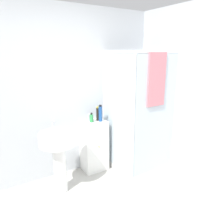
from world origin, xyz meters
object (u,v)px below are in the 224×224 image
Objects in this scene: soap_dispenser at (91,118)px; shampoo_bottle_blue at (100,113)px; sink at (59,149)px; lotion_bottle_white at (90,117)px; shampoo_bottle_tall_black at (98,114)px.

shampoo_bottle_blue is (0.13, -0.04, 0.07)m from soap_dispenser.
soap_dispenser is (0.62, 0.27, 0.25)m from sink.
lotion_bottle_white is at bearing 28.45° from sink.
lotion_bottle_white is at bearing 82.83° from soap_dispenser.
shampoo_bottle_tall_black is 0.06m from shampoo_bottle_blue.
shampoo_bottle_tall_black is 0.86× the size of shampoo_bottle_blue.
shampoo_bottle_tall_black is 1.69× the size of lotion_bottle_white.
shampoo_bottle_tall_black is (0.75, 0.29, 0.30)m from sink.
sink reaches higher than soap_dispenser.
shampoo_bottle_tall_black is at bearing 8.43° from soap_dispenser.
lotion_bottle_white is at bearing 155.38° from shampoo_bottle_tall_black.
sink is at bearing -156.42° from soap_dispenser.
sink is 0.86m from shampoo_bottle_tall_black.
shampoo_bottle_tall_black reaches higher than lotion_bottle_white.
sink is 3.79× the size of shampoo_bottle_blue.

